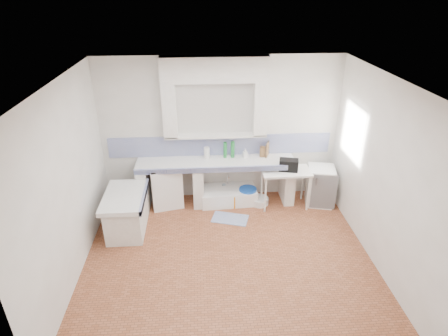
{
  "coord_description": "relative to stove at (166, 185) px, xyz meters",
  "views": [
    {
      "loc": [
        -0.39,
        -4.61,
        3.93
      ],
      "look_at": [
        0.0,
        1.0,
        1.1
      ],
      "focal_mm": 29.77,
      "sensor_mm": 36.0,
      "label": 1
    }
  ],
  "objects": [
    {
      "name": "paper_towel",
      "position": [
        0.81,
        0.14,
        0.6
      ],
      "size": [
        0.13,
        0.13,
        0.22
      ],
      "primitive_type": "cylinder",
      "rotation": [
        0.0,
        0.0,
        0.17
      ],
      "color": "white",
      "rests_on": "counter_slab"
    },
    {
      "name": "rug",
      "position": [
        1.2,
        -0.62,
        -0.4
      ],
      "size": [
        0.73,
        0.55,
        0.01
      ],
      "primitive_type": "cube",
      "rotation": [
        0.0,
        0.0,
        -0.29
      ],
      "color": "#2E488C",
      "rests_on": "ground"
    },
    {
      "name": "counter_pier_left",
      "position": [
        -0.42,
        -0.01,
        0.0
      ],
      "size": [
        0.2,
        0.55,
        0.82
      ],
      "primitive_type": "cube",
      "color": "white",
      "rests_on": "ground"
    },
    {
      "name": "bucket_orange",
      "position": [
        1.3,
        -0.15,
        -0.28
      ],
      "size": [
        0.35,
        0.35,
        0.26
      ],
      "primitive_type": "cylinder",
      "rotation": [
        0.0,
        0.0,
        0.3
      ],
      "color": "#CD6F00",
      "rests_on": "ground"
    },
    {
      "name": "wall_left",
      "position": [
        -1.17,
        -1.71,
        0.99
      ],
      "size": [
        0.0,
        4.5,
        4.5
      ],
      "primitive_type": "plane",
      "rotation": [
        1.57,
        0.0,
        1.57
      ],
      "color": "white",
      "rests_on": "ground"
    },
    {
      "name": "cutting_board",
      "position": [
        1.97,
        0.14,
        0.63
      ],
      "size": [
        0.1,
        0.2,
        0.28
      ],
      "primitive_type": "cube",
      "rotation": [
        0.0,
        0.0,
        -0.41
      ],
      "color": "olive",
      "rests_on": "counter_slab"
    },
    {
      "name": "sink",
      "position": [
        1.21,
        -0.0,
        -0.28
      ],
      "size": [
        1.11,
        0.64,
        0.26
      ],
      "primitive_type": "cube",
      "rotation": [
        0.0,
        0.0,
        0.06
      ],
      "color": "white",
      "rests_on": "ground"
    },
    {
      "name": "counter_pier_right",
      "position": [
        2.38,
        -0.01,
        0.0
      ],
      "size": [
        0.2,
        0.55,
        0.82
      ],
      "primitive_type": "cube",
      "color": "white",
      "rests_on": "ground"
    },
    {
      "name": "counter_lip",
      "position": [
        0.98,
        -0.29,
        0.45
      ],
      "size": [
        3.0,
        0.04,
        0.1
      ],
      "primitive_type": "cube",
      "color": "navy",
      "rests_on": "ground"
    },
    {
      "name": "water_bottle_b",
      "position": [
        1.32,
        0.14,
        -0.26
      ],
      "size": [
        0.1,
        0.1,
        0.29
      ],
      "primitive_type": "cylinder",
      "rotation": [
        0.0,
        0.0,
        0.38
      ],
      "color": "silver",
      "rests_on": "ground"
    },
    {
      "name": "black_bag",
      "position": [
        2.32,
        -0.21,
        0.46
      ],
      "size": [
        0.39,
        0.28,
        0.22
      ],
      "primitive_type": "cube",
      "rotation": [
        0.0,
        0.0,
        -0.24
      ],
      "color": "black",
      "rests_on": "side_table"
    },
    {
      "name": "fridge",
      "position": [
        2.98,
        -0.18,
        -0.02
      ],
      "size": [
        0.59,
        0.59,
        0.77
      ],
      "primitive_type": "cube",
      "rotation": [
        0.0,
        0.0,
        -0.22
      ],
      "color": "white",
      "rests_on": "ground"
    },
    {
      "name": "side_table",
      "position": [
        2.28,
        -0.22,
        -0.03
      ],
      "size": [
        0.92,
        0.51,
        0.04
      ],
      "primitive_type": "cube",
      "rotation": [
        0.0,
        0.0,
        0.0
      ],
      "color": "white",
      "rests_on": "ground"
    },
    {
      "name": "soap_bottle",
      "position": [
        1.54,
        0.11,
        0.58
      ],
      "size": [
        0.1,
        0.1,
        0.18
      ],
      "primitive_type": "imported",
      "rotation": [
        0.0,
        0.0,
        0.27
      ],
      "color": "white",
      "rests_on": "counter_slab"
    },
    {
      "name": "bucket_blue",
      "position": [
        1.59,
        -0.09,
        -0.25
      ],
      "size": [
        0.43,
        0.43,
        0.32
      ],
      "primitive_type": "cylinder",
      "rotation": [
        0.0,
        0.0,
        0.32
      ],
      "color": "#1449B1",
      "rests_on": "ground"
    },
    {
      "name": "counter_pier_mid",
      "position": [
        0.63,
        -0.01,
        0.0
      ],
      "size": [
        0.2,
        0.55,
        0.82
      ],
      "primitive_type": "cube",
      "color": "white",
      "rests_on": "ground"
    },
    {
      "name": "peninsula_lip",
      "position": [
        -0.29,
        -0.81,
        0.25
      ],
      "size": [
        0.04,
        1.1,
        0.1
      ],
      "primitive_type": "cube",
      "color": "navy",
      "rests_on": "ground"
    },
    {
      "name": "counter_slab",
      "position": [
        0.98,
        -0.01,
        0.45
      ],
      "size": [
        3.0,
        0.6,
        0.08
      ],
      "primitive_type": "cube",
      "color": "white",
      "rests_on": "ground"
    },
    {
      "name": "window_frame",
      "position": [
        3.5,
        -0.51,
        1.19
      ],
      "size": [
        0.35,
        0.86,
        1.06
      ],
      "primitive_type": "cube",
      "color": "#331F10",
      "rests_on": "ground"
    },
    {
      "name": "peninsula_base",
      "position": [
        -0.62,
        -0.81,
        -0.1
      ],
      "size": [
        0.6,
        1.0,
        0.62
      ],
      "primitive_type": "cube",
      "color": "white",
      "rests_on": "ground"
    },
    {
      "name": "alcove_mass",
      "position": [
        0.98,
        0.17,
        2.17
      ],
      "size": [
        1.9,
        0.25,
        0.45
      ],
      "primitive_type": "cube",
      "color": "white",
      "rests_on": "ground"
    },
    {
      "name": "lace_valance",
      "position": [
        3.36,
        -0.51,
        1.57
      ],
      "size": [
        0.01,
        0.84,
        0.24
      ],
      "primitive_type": "cube",
      "color": "white",
      "rests_on": "ground"
    },
    {
      "name": "stove",
      "position": [
        0.0,
        0.0,
        0.0
      ],
      "size": [
        0.68,
        0.67,
        0.82
      ],
      "primitive_type": "cube",
      "rotation": [
        0.0,
        0.0,
        0.22
      ],
      "color": "white",
      "rests_on": "ground"
    },
    {
      "name": "water_bottle_a",
      "position": [
        1.13,
        0.14,
        -0.26
      ],
      "size": [
        0.1,
        0.1,
        0.3
      ],
      "primitive_type": "cylinder",
      "rotation": [
        0.0,
        0.0,
        0.24
      ],
      "color": "silver",
      "rests_on": "ground"
    },
    {
      "name": "wall_back",
      "position": [
        1.08,
        0.29,
        0.99
      ],
      "size": [
        4.5,
        0.0,
        4.5
      ],
      "primitive_type": "plane",
      "rotation": [
        1.57,
        0.0,
        0.0
      ],
      "color": "white",
      "rests_on": "ground"
    },
    {
      "name": "green_bottle_a",
      "position": [
        1.16,
        0.14,
        0.65
      ],
      "size": [
        0.08,
        0.08,
        0.31
      ],
      "primitive_type": "cylinder",
      "rotation": [
        0.0,
        0.0,
        -0.29
      ],
      "color": "#1B7430",
      "rests_on": "counter_slab"
    },
    {
      "name": "backsplash",
      "position": [
        1.08,
        0.28,
        0.69
      ],
      "size": [
        4.27,
        0.03,
        0.4
      ],
      "primitive_type": "cube",
      "color": "navy",
      "rests_on": "ground"
    },
    {
      "name": "floor",
      "position": [
        1.08,
        -1.71,
        -0.41
      ],
      "size": [
        4.5,
        4.5,
        0.0
      ],
      "primitive_type": "plane",
      "color": "#995536",
      "rests_on": "ground"
    },
    {
      "name": "green_bottle_b",
      "position": [
        1.3,
        0.14,
        0.65
      ],
      "size": [
        0.09,
        0.09,
        0.32
      ],
      "primitive_type": "cylinder",
      "rotation": [
        0.0,
        0.0,
        0.37
      ],
      "color": "#1B7430",
      "rests_on": "counter_slab"
    },
    {
      "name": "basin_white",
      "position": [
        1.82,
        -0.14,
        -0.34
      ],
      "size": [
        0.4,
        0.4,
        0.14
      ],
      "primitive_type": "cylinder",
      "rotation": [
        0.0,
        0.0,
        -0.15
      ],
      "color": "white",
      "rests_on": "ground"
    },
    {
      "name": "wall_right",
      "position": [
        3.33,
        -1.71,
        0.99
      ],
      "size": [
        0.0,
        4.5,
        4.5
      ],
      "primitive_type": "plane",
      "rotation": [
        1.57,
        0.0,
        -1.57
      ],
      "color": "white",
      "rests_on": "ground"
    },
    {
      "name": "bucket_red",
      "position": [
        1.02,
        -0.09,
        -0.27
      ],
      "size": [
        0.3,
        0.3,
        0.27
      ],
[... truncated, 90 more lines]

